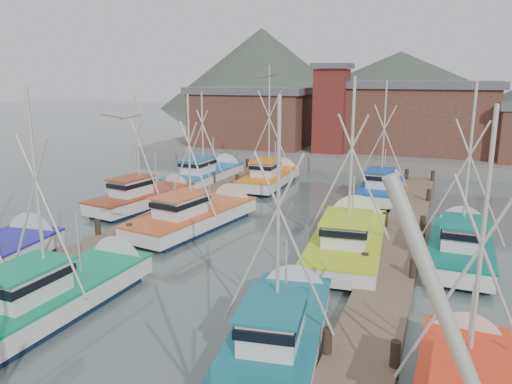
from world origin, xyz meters
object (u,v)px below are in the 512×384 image
(boat_8, at_px, (199,215))
(boat_12, at_px, (272,177))
(boat_4, at_px, (63,292))
(lookout_tower, at_px, (331,108))

(boat_8, relative_size, boat_12, 0.99)
(boat_4, relative_size, boat_8, 0.93)
(lookout_tower, relative_size, boat_8, 0.85)
(boat_4, height_order, boat_8, boat_4)
(lookout_tower, bearing_deg, boat_8, -95.42)
(boat_4, bearing_deg, boat_8, 92.37)
(lookout_tower, height_order, boat_8, lookout_tower)
(boat_12, bearing_deg, boat_4, -91.44)
(boat_4, xyz_separation_m, boat_8, (-0.07, 11.23, -0.00))
(boat_4, distance_m, boat_12, 23.32)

